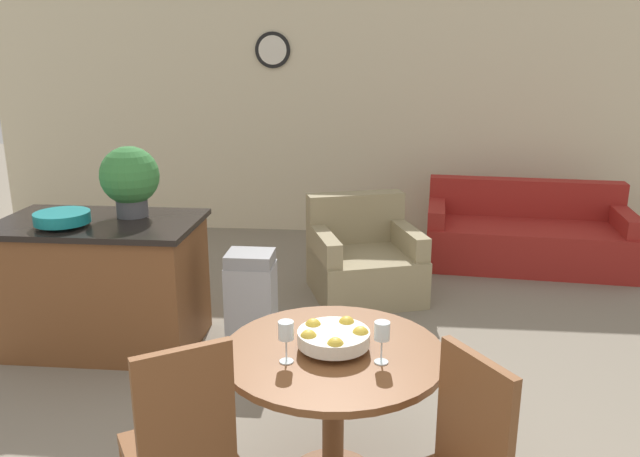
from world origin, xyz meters
name	(u,v)px	position (x,y,z in m)	size (l,w,h in m)	color
wall_back	(334,116)	(0.00, 5.44, 1.35)	(8.00, 0.09, 2.70)	beige
dining_table	(333,381)	(0.33, 0.91, 0.56)	(1.04, 1.04, 0.72)	brown
dining_chair_near_left	(181,441)	(-0.26, 0.43, 0.53)	(0.58, 0.58, 0.99)	brown
fruit_bowl	(333,337)	(0.33, 0.91, 0.79)	(0.34, 0.34, 0.12)	silver
wine_glass_left	(286,332)	(0.13, 0.77, 0.87)	(0.07, 0.07, 0.19)	silver
wine_glass_right	(382,333)	(0.55, 0.80, 0.87)	(0.07, 0.07, 0.19)	silver
kitchen_island	(104,283)	(-1.41, 2.28, 0.47)	(1.39, 0.83, 0.93)	brown
teal_bowl	(62,218)	(-1.58, 2.12, 0.99)	(0.36, 0.36, 0.10)	#147A7F
potted_plant	(130,178)	(-1.22, 2.43, 1.20)	(0.41, 0.41, 0.50)	#4C4C51
trash_bin	(251,303)	(-0.35, 2.27, 0.36)	(0.33, 0.28, 0.74)	#9E9EA3
couch	(525,237)	(1.99, 4.41, 0.28)	(2.01, 1.08, 0.80)	maroon
armchair	(364,262)	(0.41, 3.44, 0.29)	(1.09, 1.08, 0.84)	#998966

